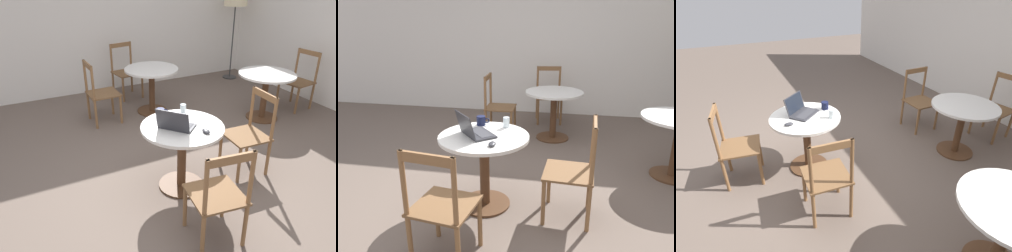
{
  "view_description": "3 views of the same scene",
  "coord_description": "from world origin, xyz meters",
  "views": [
    {
      "loc": [
        -1.36,
        -2.52,
        2.11
      ],
      "look_at": [
        0.03,
        0.25,
        0.57
      ],
      "focal_mm": 35.0,
      "sensor_mm": 36.0,
      "label": 1
    },
    {
      "loc": [
        0.75,
        -2.71,
        1.72
      ],
      "look_at": [
        0.16,
        0.39,
        0.65
      ],
      "focal_mm": 35.0,
      "sensor_mm": 36.0,
      "label": 2
    },
    {
      "loc": [
        2.66,
        -0.77,
        2.07
      ],
      "look_at": [
        0.17,
        0.38,
        0.54
      ],
      "focal_mm": 28.0,
      "sensor_mm": 36.0,
      "label": 3
    }
  ],
  "objects": [
    {
      "name": "cafe_table_near",
      "position": [
        0.04,
        -0.05,
        0.52
      ],
      "size": [
        0.82,
        0.82,
        0.7
      ],
      "color": "#51331E",
      "rests_on": "ground_plane"
    },
    {
      "name": "laptop",
      "position": [
        -0.04,
        -0.07,
        0.75
      ],
      "size": [
        0.41,
        0.42,
        0.22
      ],
      "color": "#2D2D33",
      "rests_on": "cafe_table_near"
    },
    {
      "name": "chair_near_right",
      "position": [
        0.85,
        -0.1,
        0.45
      ],
      "size": [
        0.45,
        0.45,
        0.91
      ],
      "color": "brown",
      "rests_on": "ground_plane"
    },
    {
      "name": "mouse",
      "position": [
        0.17,
        -0.27,
        0.72
      ],
      "size": [
        0.06,
        0.1,
        0.03
      ],
      "color": "#2D2D33",
      "rests_on": "cafe_table_near"
    },
    {
      "name": "ground_plane",
      "position": [
        0.0,
        0.0,
        0.0
      ],
      "size": [
        16.0,
        16.0,
        0.0
      ],
      "primitive_type": "plane",
      "color": "#66564C"
    },
    {
      "name": "chair_far_back",
      "position": [
        0.45,
        2.71,
        0.45
      ],
      "size": [
        0.48,
        0.48,
        0.91
      ],
      "color": "brown",
      "rests_on": "ground_plane"
    },
    {
      "name": "drinking_glass",
      "position": [
        0.2,
        0.22,
        0.75
      ],
      "size": [
        0.06,
        0.06,
        0.1
      ],
      "color": "silver",
      "rests_on": "cafe_table_near"
    },
    {
      "name": "mug",
      "position": [
        -0.06,
        0.23,
        0.75
      ],
      "size": [
        0.12,
        0.09,
        0.09
      ],
      "color": "#141938",
      "rests_on": "cafe_table_near"
    },
    {
      "name": "chair_far_left",
      "position": [
        -0.25,
        1.86,
        0.45
      ],
      "size": [
        0.43,
        0.43,
        0.91
      ],
      "color": "brown",
      "rests_on": "ground_plane"
    },
    {
      "name": "cafe_table_far",
      "position": [
        0.58,
        1.88,
        0.52
      ],
      "size": [
        0.82,
        0.82,
        0.7
      ],
      "color": "#51331E",
      "rests_on": "ground_plane"
    },
    {
      "name": "chair_near_front",
      "position": [
        -0.07,
        -0.84,
        0.45
      ],
      "size": [
        0.48,
        0.48,
        0.91
      ],
      "color": "brown",
      "rests_on": "ground_plane"
    },
    {
      "name": "wall_back",
      "position": [
        0.0,
        3.23,
        1.35
      ],
      "size": [
        9.4,
        0.06,
        2.7
      ],
      "color": "white",
      "rests_on": "ground_plane"
    }
  ]
}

